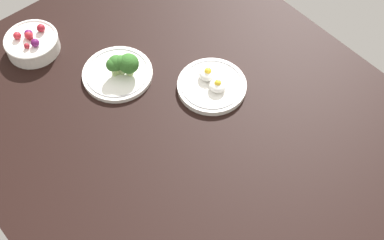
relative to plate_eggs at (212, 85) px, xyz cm
name	(u,v)px	position (x,y,z in cm)	size (l,w,h in cm)	color
dining_table	(192,129)	(-5.31, 11.06, -3.20)	(121.76, 95.29, 4.00)	black
plate_eggs	(212,85)	(0.00, 0.00, 0.00)	(17.33, 17.33, 4.72)	white
plate_broccoli	(119,70)	(17.98, 15.22, 1.11)	(17.87, 17.87, 7.62)	white
bowl_berries	(32,43)	(40.02, 27.22, 1.29)	(14.05, 14.05, 6.17)	white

